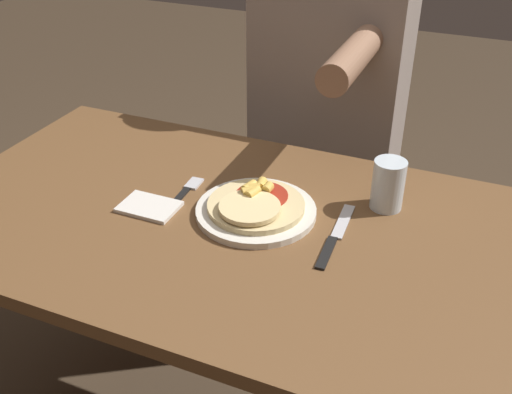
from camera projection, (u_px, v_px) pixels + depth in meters
dining_table at (236, 267)px, 1.24m from camera, size 1.26×0.70×0.73m
plate at (256, 211)px, 1.19m from camera, size 0.24×0.24×0.01m
pizza at (255, 204)px, 1.18m from camera, size 0.19×0.19×0.04m
fork at (182, 195)px, 1.26m from camera, size 0.03×0.18×0.00m
knife at (335, 236)px, 1.13m from camera, size 0.03×0.22×0.00m
drinking_glass at (388, 185)px, 1.19m from camera, size 0.07×0.07×0.10m
napkin at (149, 207)px, 1.21m from camera, size 0.12×0.08×0.01m
person_diner at (329, 95)px, 1.64m from camera, size 0.40×0.52×1.29m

